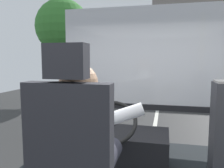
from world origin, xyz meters
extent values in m
cube|color=#2C2C2C|center=(0.00, 8.80, -0.03)|extent=(18.00, 44.00, 0.05)
cube|color=silver|center=(0.00, 8.80, 0.00)|extent=(0.12, 39.60, 0.00)
cube|color=#28282D|center=(-0.24, -0.56, 1.50)|extent=(0.48, 0.10, 0.66)
cube|color=#28282D|center=(-0.24, -0.56, 1.94)|extent=(0.22, 0.10, 0.18)
cylinder|color=#282833|center=(-0.14, -0.21, 1.26)|extent=(0.17, 0.50, 0.17)
cylinder|color=#282833|center=(-0.33, -0.21, 1.26)|extent=(0.17, 0.50, 0.17)
cylinder|color=silver|center=(-0.24, -0.40, 1.44)|extent=(0.35, 0.35, 0.54)
cube|color=#70934C|center=(-0.24, -0.22, 1.51)|extent=(0.06, 0.01, 0.33)
sphere|color=#A37A5B|center=(-0.24, -0.40, 1.81)|extent=(0.23, 0.23, 0.23)
cylinder|color=silver|center=(-0.13, -0.16, 1.53)|extent=(0.53, 0.22, 0.25)
cylinder|color=silver|center=(-0.35, -0.16, 1.53)|extent=(0.53, 0.22, 0.25)
cube|color=black|center=(-0.24, 0.76, 0.95)|extent=(1.10, 0.56, 0.40)
cylinder|color=black|center=(-0.24, 0.37, 1.23)|extent=(0.07, 0.27, 0.36)
torus|color=black|center=(-0.24, 0.27, 1.39)|extent=(0.54, 0.47, 0.33)
cylinder|color=black|center=(-0.24, 0.27, 1.39)|extent=(0.15, 0.14, 0.11)
cube|color=silver|center=(0.00, 1.62, 2.00)|extent=(2.50, 0.01, 1.40)
cube|color=black|center=(0.00, 1.62, 1.26)|extent=(2.50, 0.08, 0.08)
cylinder|color=#4C3828|center=(-4.37, 8.06, 1.32)|extent=(0.27, 0.27, 2.63)
sphere|color=#34762D|center=(-4.37, 8.06, 3.44)|extent=(2.48, 2.48, 2.48)
cube|color=gray|center=(4.23, 19.47, 4.27)|extent=(10.25, 4.84, 8.55)
cube|color=#9E332D|center=(4.23, 16.99, 2.86)|extent=(9.84, 0.12, 0.60)
cylinder|color=black|center=(3.37, 12.52, 0.26)|extent=(0.14, 0.53, 0.53)
camera|label=1|loc=(0.25, -1.62, 1.95)|focal=35.89mm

